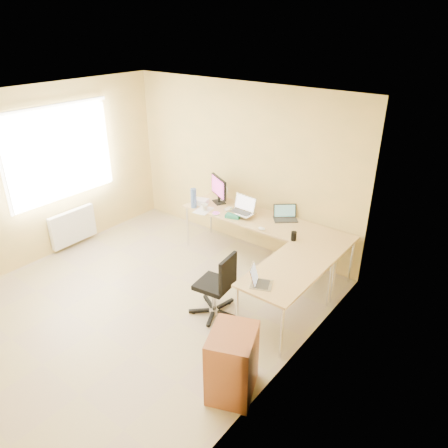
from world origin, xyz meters
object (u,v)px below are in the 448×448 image
Objects in this scene: laptop_black at (286,213)px; office_chair at (214,279)px; desk_fan at (223,192)px; desk_main at (263,242)px; monitor at (219,190)px; keyboard at (238,212)px; mug at (205,208)px; laptop_center at (242,205)px; desk_return at (286,296)px; cabinet at (232,363)px; laptop_return at (262,278)px; water_bottle at (194,198)px.

laptop_black reaches higher than office_chair.
desk_fan is 0.34× the size of office_chair.
desk_fan is at bearing 167.85° from desk_main.
monitor reaches higher than desk_fan.
laptop_black is 1.15× the size of desk_fan.
monitor is 0.52m from keyboard.
mug is at bearing -162.24° from desk_main.
laptop_center reaches higher than mug.
desk_fan is at bearing 147.78° from desk_return.
monitor is 0.57× the size of office_chair.
cabinet is at bearing -83.39° from desk_return.
desk_fan is (0.01, 0.10, -0.07)m from monitor.
laptop_return is (1.37, -1.42, 0.08)m from keyboard.
laptop_return reaches higher than desk_main.
water_bottle reaches higher than cabinet.
monitor is 1.19m from laptop_black.
mug reaches higher than cabinet.
laptop_return is at bearing -11.72° from monitor.
desk_main is at bearing 3.01° from keyboard.
laptop_center is 0.44× the size of office_chair.
cabinet is (1.13, -2.29, -0.01)m from desk_main.
desk_main is at bearing 17.36° from laptop_center.
desk_fan is 2.46m from laptop_return.
office_chair is (-0.71, 0.02, -0.32)m from laptop_return.
desk_main is 5.25× the size of monitor.
desk_main is 1.11m from monitor.
cabinet is at bearing -111.11° from laptop_black.
desk_return is 2.28m from monitor.
water_bottle is 0.36× the size of office_chair.
mug is at bearing 162.03° from laptop_black.
office_chair is at bearing -132.84° from laptop_black.
desk_fan reaches higher than desk_return.
laptop_center is 1.23× the size of water_bottle.
desk_main is 23.72× the size of mug.
water_bottle is (-1.37, -0.49, 0.05)m from laptop_black.
desk_return is 4.33× the size of desk_fan.
monitor is at bearing 64.49° from water_bottle.
monitor reaches higher than cabinet.
laptop_black is at bearing 87.33° from cabinet.
desk_fan reaches higher than keyboard.
laptop_center reaches higher than laptop_black.
monitor is 0.68× the size of cabinet.
office_chair is at bearing -40.64° from water_bottle.
desk_return is 1.47× the size of office_chair.
desk_return is at bearing -33.92° from keyboard.
office_chair is at bearing -64.83° from keyboard.
monitor is 1.61× the size of water_bottle.
desk_fan reaches higher than laptop_black.
monitor is at bearing 165.09° from keyboard.
water_bottle reaches higher than desk_main.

